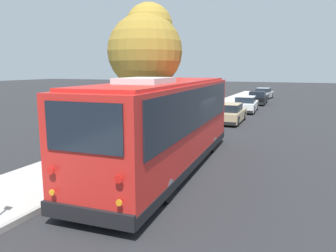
# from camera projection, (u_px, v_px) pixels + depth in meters

# --- Properties ---
(ground_plane) EXTENTS (160.00, 160.00, 0.00)m
(ground_plane) POSITION_uv_depth(u_px,v_px,m) (186.00, 159.00, 13.31)
(ground_plane) COLOR #28282B
(sidewalk_slab) EXTENTS (80.00, 3.01, 0.15)m
(sidewalk_slab) POSITION_uv_depth(u_px,v_px,m) (116.00, 149.00, 14.59)
(sidewalk_slab) COLOR #B2AFA8
(sidewalk_slab) RESTS_ON ground
(curb_strip) EXTENTS (80.00, 0.14, 0.15)m
(curb_strip) POSITION_uv_depth(u_px,v_px,m) (148.00, 153.00, 13.97)
(curb_strip) COLOR #9D9A94
(curb_strip) RESTS_ON ground
(shuttle_bus) EXTENTS (10.50, 3.18, 3.36)m
(shuttle_bus) POSITION_uv_depth(u_px,v_px,m) (166.00, 121.00, 11.73)
(shuttle_bus) COLOR red
(shuttle_bus) RESTS_ON ground
(parked_sedan_tan) EXTENTS (4.29, 1.85, 1.30)m
(parked_sedan_tan) POSITION_uv_depth(u_px,v_px,m) (229.00, 114.00, 22.24)
(parked_sedan_tan) COLOR tan
(parked_sedan_tan) RESTS_ON ground
(parked_sedan_white) EXTENTS (4.62, 2.00, 1.32)m
(parked_sedan_white) POSITION_uv_depth(u_px,v_px,m) (246.00, 104.00, 27.83)
(parked_sedan_white) COLOR silver
(parked_sedan_white) RESTS_ON ground
(parked_sedan_black) EXTENTS (4.64, 1.94, 1.29)m
(parked_sedan_black) POSITION_uv_depth(u_px,v_px,m) (257.00, 98.00, 33.88)
(parked_sedan_black) COLOR black
(parked_sedan_black) RESTS_ON ground
(parked_sedan_silver) EXTENTS (4.26, 2.07, 1.29)m
(parked_sedan_silver) POSITION_uv_depth(u_px,v_px,m) (263.00, 94.00, 40.00)
(parked_sedan_silver) COLOR #A8AAAF
(parked_sedan_silver) RESTS_ON ground
(street_tree) EXTENTS (3.72, 3.72, 6.75)m
(street_tree) POSITION_uv_depth(u_px,v_px,m) (146.00, 47.00, 16.34)
(street_tree) COLOR brown
(street_tree) RESTS_ON sidewalk_slab
(sign_post_far) EXTENTS (0.06, 0.22, 1.62)m
(sign_post_far) POSITION_uv_depth(u_px,v_px,m) (51.00, 163.00, 9.26)
(sign_post_far) COLOR gray
(sign_post_far) RESTS_ON sidewalk_slab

